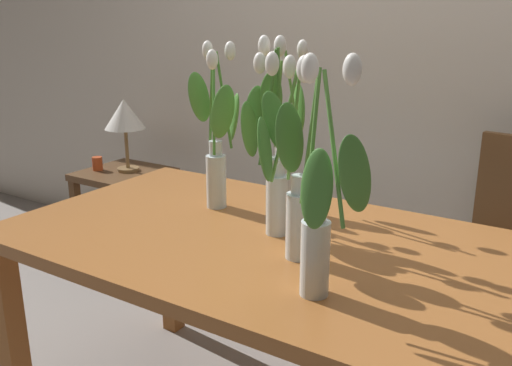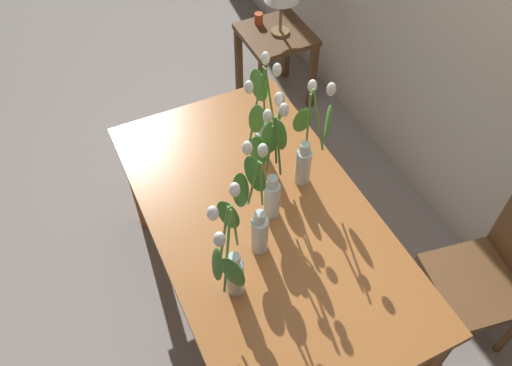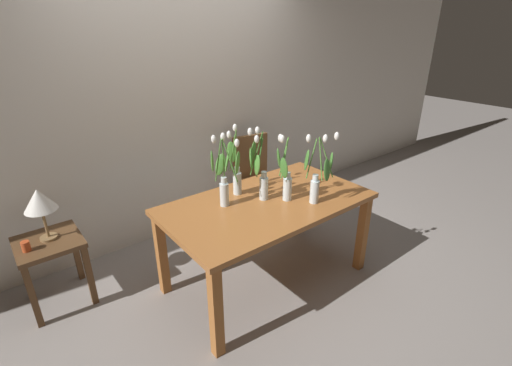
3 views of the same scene
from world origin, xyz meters
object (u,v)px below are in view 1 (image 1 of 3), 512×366
(tulip_vase_1, at_px, (282,155))
(tulip_vase_4, at_px, (290,191))
(table_lamp, at_px, (125,116))
(dining_table, at_px, (269,266))
(pillar_candle, at_px, (97,164))
(tulip_vase_2, at_px, (317,211))
(tulip_vase_3, at_px, (217,145))
(side_table, at_px, (125,191))
(tulip_vase_0, at_px, (270,160))

(tulip_vase_1, xyz_separation_m, tulip_vase_4, (0.22, -0.34, 0.00))
(tulip_vase_1, distance_m, table_lamp, 1.41)
(dining_table, xyz_separation_m, tulip_vase_4, (0.11, -0.08, 0.28))
(dining_table, distance_m, pillar_candle, 1.73)
(tulip_vase_2, bearing_deg, tulip_vase_4, 132.83)
(tulip_vase_3, distance_m, tulip_vase_4, 0.46)
(side_table, bearing_deg, dining_table, -29.23)
(tulip_vase_1, xyz_separation_m, tulip_vase_3, (-0.18, -0.12, 0.03))
(tulip_vase_1, distance_m, side_table, 1.50)
(tulip_vase_2, height_order, tulip_vase_4, tulip_vase_2)
(side_table, height_order, pillar_candle, pillar_candle)
(tulip_vase_2, xyz_separation_m, tulip_vase_3, (-0.57, 0.40, 0.00))
(pillar_candle, bearing_deg, tulip_vase_1, -18.00)
(tulip_vase_0, xyz_separation_m, tulip_vase_4, (0.14, -0.13, -0.04))
(dining_table, height_order, tulip_vase_4, tulip_vase_4)
(tulip_vase_2, bearing_deg, side_table, 148.24)
(side_table, xyz_separation_m, table_lamp, (0.02, 0.02, 0.42))
(table_lamp, bearing_deg, tulip_vase_1, -23.05)
(dining_table, height_order, tulip_vase_3, tulip_vase_3)
(tulip_vase_0, bearing_deg, table_lamp, 150.99)
(tulip_vase_0, relative_size, table_lamp, 1.44)
(tulip_vase_1, bearing_deg, tulip_vase_2, -53.49)
(tulip_vase_0, bearing_deg, tulip_vase_1, 110.43)
(tulip_vase_3, height_order, tulip_vase_4, tulip_vase_3)
(tulip_vase_0, xyz_separation_m, tulip_vase_2, (0.31, -0.31, -0.01))
(tulip_vase_3, bearing_deg, tulip_vase_1, 33.12)
(dining_table, xyz_separation_m, tulip_vase_3, (-0.29, 0.15, 0.31))
(dining_table, distance_m, table_lamp, 1.64)
(tulip_vase_4, bearing_deg, tulip_vase_3, 150.83)
(tulip_vase_1, relative_size, tulip_vase_4, 1.03)
(tulip_vase_2, distance_m, pillar_candle, 2.11)
(table_lamp, relative_size, pillar_candle, 5.31)
(dining_table, height_order, tulip_vase_2, tulip_vase_2)
(tulip_vase_1, bearing_deg, tulip_vase_3, -146.88)
(tulip_vase_1, height_order, tulip_vase_4, tulip_vase_1)
(tulip_vase_1, xyz_separation_m, pillar_candle, (-1.45, 0.47, -0.33))
(tulip_vase_4, height_order, table_lamp, tulip_vase_4)
(side_table, bearing_deg, tulip_vase_3, -29.90)
(dining_table, distance_m, tulip_vase_2, 0.48)
(dining_table, xyz_separation_m, side_table, (-1.42, 0.80, -0.22))
(tulip_vase_4, bearing_deg, side_table, 150.29)
(dining_table, relative_size, tulip_vase_3, 2.91)
(tulip_vase_0, bearing_deg, tulip_vase_2, -45.24)
(tulip_vase_0, xyz_separation_m, tulip_vase_3, (-0.26, 0.09, -0.01))
(tulip_vase_1, height_order, pillar_candle, tulip_vase_1)
(dining_table, relative_size, side_table, 2.91)
(tulip_vase_1, xyz_separation_m, table_lamp, (-1.29, 0.55, -0.06))
(tulip_vase_0, relative_size, tulip_vase_1, 1.03)
(tulip_vase_2, relative_size, tulip_vase_3, 1.01)
(dining_table, xyz_separation_m, pillar_candle, (-1.56, 0.74, -0.06))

